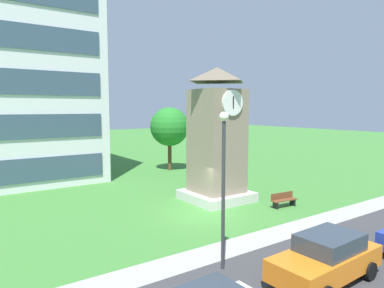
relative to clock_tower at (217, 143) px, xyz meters
name	(u,v)px	position (x,y,z in m)	size (l,w,h in m)	color
ground_plane	(204,215)	(-2.61, -2.14, -3.86)	(160.00, 160.00, 0.00)	#3D7A33
street_asphalt	(349,274)	(-2.61, -11.06, -3.86)	(120.00, 7.20, 0.01)	#38383A
kerb_strip	(262,238)	(-2.61, -6.66, -3.86)	(120.00, 1.60, 0.01)	#9E9E99
clock_tower	(217,143)	(0.00, 0.00, 0.00)	(3.94, 3.94, 8.77)	gray
park_bench	(284,200)	(2.40, -3.68, -3.40)	(1.84, 0.64, 0.88)	brown
street_lamp	(223,173)	(-6.15, -8.02, -0.15)	(0.36, 0.36, 6.00)	#333338
tree_streetside	(170,127)	(3.37, 11.62, 0.44)	(3.82, 3.82, 6.24)	#513823
parked_car_orange	(326,258)	(-3.74, -10.85, -3.00)	(4.54, 2.14, 1.69)	orange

